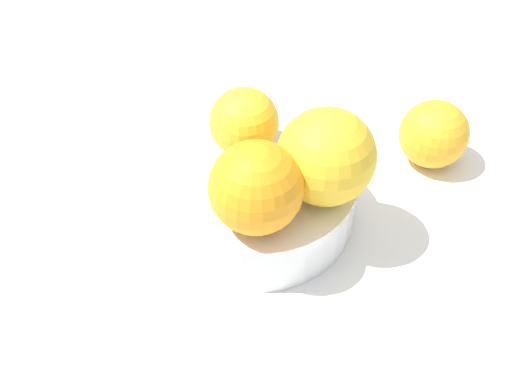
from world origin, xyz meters
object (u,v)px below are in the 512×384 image
at_px(orange_in_bowl_2, 326,157).
at_px(orange_loose_0, 434,134).
at_px(fruit_bowl, 256,197).
at_px(orange_in_bowl_0, 256,188).
at_px(orange_in_bowl_1, 244,122).

height_order(orange_in_bowl_2, orange_loose_0, orange_in_bowl_2).
distance_m(fruit_bowl, orange_in_bowl_0, 0.09).
bearing_deg(orange_loose_0, orange_in_bowl_2, -42.91).
bearing_deg(orange_in_bowl_0, orange_loose_0, 134.30).
height_order(orange_in_bowl_0, orange_loose_0, orange_in_bowl_0).
bearing_deg(fruit_bowl, orange_loose_0, 121.40).
relative_size(fruit_bowl, orange_loose_0, 2.59).
bearing_deg(orange_in_bowl_1, orange_in_bowl_0, 14.22).
xyz_separation_m(fruit_bowl, orange_loose_0, (-0.10, 0.17, 0.01)).
bearing_deg(orange_in_bowl_2, orange_loose_0, 137.09).
bearing_deg(fruit_bowl, orange_in_bowl_0, 7.55).
bearing_deg(orange_loose_0, orange_in_bowl_0, -45.70).
relative_size(orange_in_bowl_1, orange_in_bowl_2, 0.77).
relative_size(fruit_bowl, orange_in_bowl_2, 2.20).
bearing_deg(orange_in_bowl_0, fruit_bowl, -172.45).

